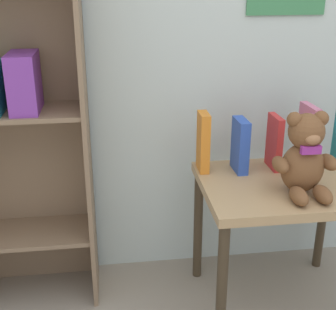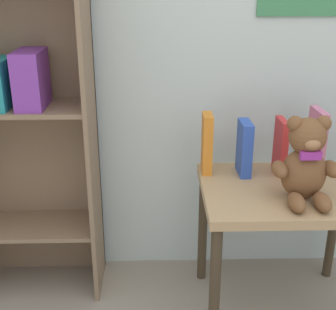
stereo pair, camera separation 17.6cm
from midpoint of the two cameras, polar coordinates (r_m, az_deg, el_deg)
name	(u,v)px [view 2 (the right image)]	position (r m, az deg, el deg)	size (l,w,h in m)	color
bookshelf_side	(18,82)	(1.92, -15.34, 8.60)	(0.58, 0.28, 1.65)	#7F664C
display_table	(286,207)	(1.89, 16.80, -6.10)	(0.65, 0.51, 0.56)	tan
teddy_bear	(306,163)	(1.73, 19.28, -0.98)	(0.24, 0.22, 0.31)	brown
book_standing_orange	(207,143)	(1.89, 7.45, 1.36)	(0.04, 0.10, 0.24)	orange
book_standing_blue	(244,148)	(1.89, 11.95, 0.76)	(0.04, 0.12, 0.22)	#2D51B7
book_standing_red	(281,146)	(1.94, 16.11, 0.97)	(0.03, 0.12, 0.22)	red
book_standing_pink	(316,141)	(2.00, 20.07, 1.60)	(0.03, 0.14, 0.26)	#D17093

